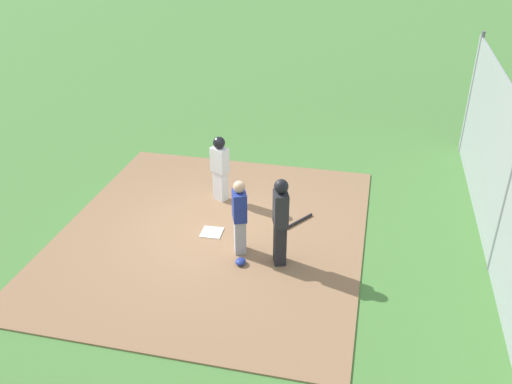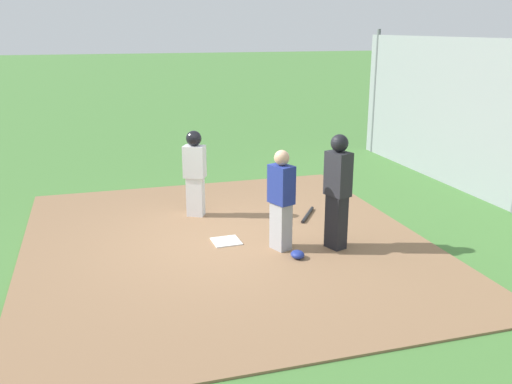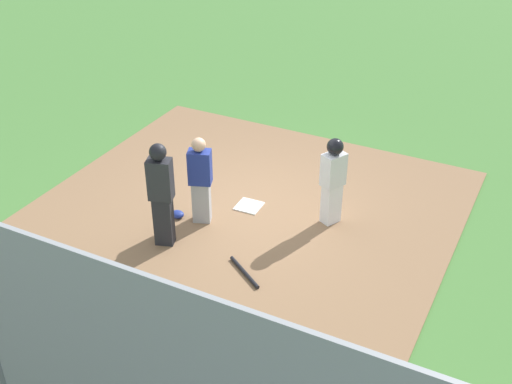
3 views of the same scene
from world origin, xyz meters
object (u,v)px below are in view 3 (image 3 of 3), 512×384
at_px(catcher, 200,179).
at_px(runner, 333,176).
at_px(baseball_bat, 244,272).
at_px(catcher_mask, 177,214).
at_px(umpire, 161,192).
at_px(home_plate, 249,206).

height_order(catcher, runner, runner).
relative_size(baseball_bat, catcher_mask, 3.54).
distance_m(umpire, baseball_bat, 1.82).
bearing_deg(home_plate, umpire, -114.13).
xyz_separation_m(home_plate, catcher, (-0.52, -0.76, 0.81)).
xyz_separation_m(catcher, runner, (1.99, 0.98, 0.08)).
bearing_deg(umpire, catcher_mask, -0.54).
bearing_deg(catcher_mask, catcher, 15.52).
distance_m(home_plate, catcher_mask, 1.30).
height_order(catcher, baseball_bat, catcher).
distance_m(catcher, umpire, 0.88).
height_order(runner, catcher_mask, runner).
bearing_deg(umpire, baseball_bat, -113.87).
bearing_deg(home_plate, runner, 8.57).
relative_size(home_plate, umpire, 0.24).
bearing_deg(home_plate, catcher, -124.43).
bearing_deg(home_plate, catcher_mask, -137.42).
height_order(home_plate, catcher, catcher).
bearing_deg(catcher_mask, home_plate, 42.58).
bearing_deg(catcher, catcher_mask, 84.33).
distance_m(home_plate, umpire, 2.01).
relative_size(catcher, umpire, 0.87).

